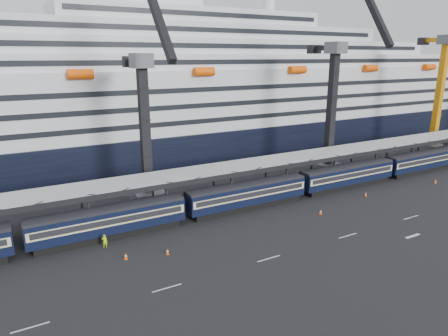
% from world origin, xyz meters
% --- Properties ---
extents(ground, '(260.00, 260.00, 0.00)m').
position_xyz_m(ground, '(0.00, 0.00, 0.00)').
color(ground, black).
rests_on(ground, ground).
extents(lane_markings, '(111.00, 4.27, 0.02)m').
position_xyz_m(lane_markings, '(8.15, -5.23, 0.01)').
color(lane_markings, beige).
rests_on(lane_markings, ground).
extents(train, '(133.05, 3.00, 4.05)m').
position_xyz_m(train, '(-4.65, 10.00, 2.20)').
color(train, black).
rests_on(train, ground).
extents(canopy, '(130.00, 6.25, 5.53)m').
position_xyz_m(canopy, '(0.00, 14.00, 5.25)').
color(canopy, '#9A9DA2').
rests_on(canopy, ground).
extents(cruise_ship, '(214.09, 28.84, 34.00)m').
position_xyz_m(cruise_ship, '(-1.08, 45.99, 12.34)').
color(cruise_ship, black).
rests_on(cruise_ship, ground).
extents(crane_dark_near, '(4.50, 17.75, 35.08)m').
position_xyz_m(crane_dark_near, '(-20.00, 18.59, 11.93)').
color(crane_dark_near, '#4C4E54').
rests_on(crane_dark_near, ground).
extents(crane_dark_mid, '(4.50, 18.24, 39.64)m').
position_xyz_m(crane_dark_mid, '(15.00, 17.59, 13.36)').
color(crane_dark_mid, '#4C4E54').
rests_on(crane_dark_mid, ground).
extents(crane_yellow_near, '(4.50, 20.12, 40.16)m').
position_xyz_m(crane_yellow_near, '(48.00, 18.47, 14.24)').
color(crane_yellow_near, '#4C4E54').
rests_on(crane_yellow_near, ground).
extents(worker, '(0.70, 0.58, 1.64)m').
position_xyz_m(worker, '(-29.23, 7.50, 0.82)').
color(worker, '#BEFF0D').
rests_on(worker, ground).
extents(traffic_cone_b, '(0.39, 0.39, 0.78)m').
position_xyz_m(traffic_cone_b, '(-27.88, 3.54, 0.38)').
color(traffic_cone_b, '#F95407').
rests_on(traffic_cone_b, ground).
extents(traffic_cone_c, '(0.35, 0.35, 0.71)m').
position_xyz_m(traffic_cone_c, '(-23.45, 2.39, 0.35)').
color(traffic_cone_c, '#F95407').
rests_on(traffic_cone_c, ground).
extents(traffic_cone_d, '(0.38, 0.38, 0.76)m').
position_xyz_m(traffic_cone_d, '(-0.15, 2.99, 0.38)').
color(traffic_cone_d, '#F95407').
rests_on(traffic_cone_d, ground).
extents(traffic_cone_e, '(0.35, 0.35, 0.70)m').
position_xyz_m(traffic_cone_e, '(11.39, 5.26, 0.34)').
color(traffic_cone_e, '#F95407').
rests_on(traffic_cone_e, ground).
extents(traffic_cone_f, '(0.38, 0.38, 0.76)m').
position_xyz_m(traffic_cone_f, '(27.37, 4.03, 0.37)').
color(traffic_cone_f, '#F95407').
rests_on(traffic_cone_f, ground).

